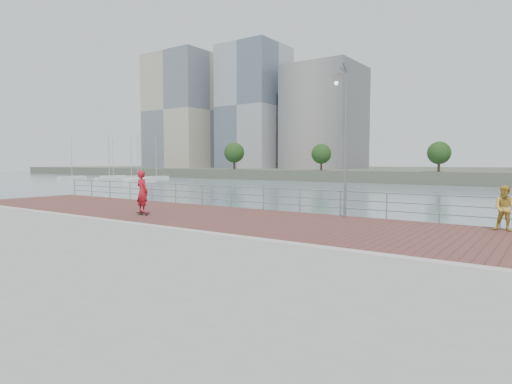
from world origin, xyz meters
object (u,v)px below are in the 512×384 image
Objects in this scene: guardrail at (320,199)px; bystander at (506,208)px; street_lamp at (342,113)px; skateboarder at (142,192)px.

bystander reaches higher than guardrail.
guardrail is 6.35× the size of street_lamp.
street_lamp is 6.94m from bystander.
street_lamp is 3.23× the size of skateboarder.
skateboarder reaches higher than bystander.
skateboarder is (-6.23, -4.93, 0.36)m from guardrail.
guardrail is at bearing 146.85° from street_lamp.
street_lamp is at bearing -143.95° from skateboarder.
guardrail is at bearing -132.97° from skateboarder.
street_lamp is at bearing -33.15° from guardrail.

